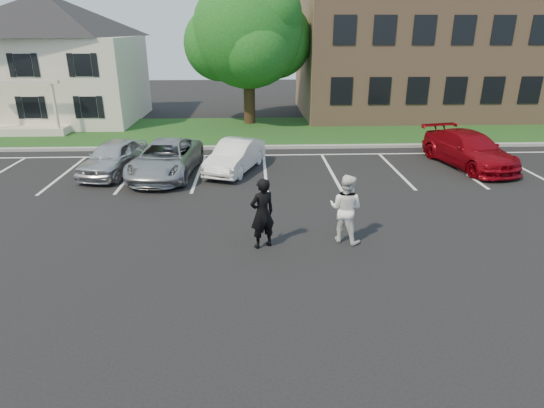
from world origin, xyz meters
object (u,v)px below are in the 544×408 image
object	(u,v)px
man_black_suit	(262,213)
car_silver_west	(114,157)
house	(53,60)
man_white_shirt	(346,209)
car_red_compact	(469,150)
tree	(250,34)
car_silver_minivan	(166,159)
office_building	(462,52)
car_white_sedan	(235,156)

from	to	relation	value
man_black_suit	car_silver_west	distance (m)	9.34
house	man_white_shirt	xyz separation A→B (m)	(15.07, -18.74, -2.84)
man_black_suit	car_silver_west	xyz separation A→B (m)	(-6.02, 7.14, -0.31)
house	man_black_suit	xyz separation A→B (m)	(12.73, -19.02, -2.83)
house	car_red_compact	distance (m)	24.94
house	man_white_shirt	distance (m)	24.22
tree	car_silver_minivan	size ratio (longest dim) A/B	1.76
man_white_shirt	car_red_compact	xyz separation A→B (m)	(6.87, 7.29, -0.25)
tree	man_black_suit	world-z (taller)	tree
office_building	man_white_shirt	size ratio (longest dim) A/B	11.33
car_red_compact	tree	bearing A→B (deg)	121.86
man_black_suit	car_silver_minivan	size ratio (longest dim) A/B	0.40
tree	car_silver_minivan	bearing A→B (deg)	-108.02
tree	car_white_sedan	xyz separation A→B (m)	(-0.65, -10.22, -4.70)
office_building	car_white_sedan	bearing A→B (deg)	-137.91
car_silver_west	car_red_compact	bearing A→B (deg)	13.79
car_silver_west	man_black_suit	bearing A→B (deg)	-37.68
tree	man_white_shirt	bearing A→B (deg)	-81.15
car_silver_west	car_silver_minivan	distance (m)	2.23
house	car_red_compact	size ratio (longest dim) A/B	2.02
office_building	car_silver_west	distance (m)	24.84
office_building	car_silver_west	size ratio (longest dim) A/B	5.53
office_building	car_silver_minivan	bearing A→B (deg)	-141.77
tree	car_silver_minivan	distance (m)	12.17
man_white_shirt	car_red_compact	size ratio (longest dim) A/B	0.39
car_white_sedan	man_black_suit	bearing A→B (deg)	-62.42
man_black_suit	man_white_shirt	size ratio (longest dim) A/B	1.01
house	man_black_suit	distance (m)	23.06
car_white_sedan	tree	bearing A→B (deg)	106.22
man_black_suit	car_red_compact	size ratio (longest dim) A/B	0.39
man_white_shirt	car_white_sedan	distance (m)	7.74
house	man_black_suit	bearing A→B (deg)	-56.20
car_white_sedan	office_building	bearing A→B (deg)	61.93
tree	car_white_sedan	distance (m)	11.27
car_silver_west	car_white_sedan	xyz separation A→B (m)	(5.03, 0.12, -0.04)
man_white_shirt	car_silver_minivan	xyz separation A→B (m)	(-6.16, 6.51, -0.29)
tree	car_white_sedan	bearing A→B (deg)	-93.61
office_building	car_white_sedan	distance (m)	20.85
house	office_building	world-z (taller)	office_building
house	car_white_sedan	distance (m)	16.92
tree	car_silver_west	bearing A→B (deg)	-118.76
man_white_shirt	car_white_sedan	world-z (taller)	man_white_shirt
man_white_shirt	car_silver_minivan	bearing A→B (deg)	-15.29
tree	car_silver_minivan	xyz separation A→B (m)	(-3.48, -10.70, -4.65)
house	car_silver_minivan	bearing A→B (deg)	-53.92
car_silver_minivan	car_silver_west	bearing A→B (deg)	176.33
tree	house	bearing A→B (deg)	172.94
car_silver_west	car_red_compact	size ratio (longest dim) A/B	0.80
car_silver_minivan	car_red_compact	world-z (taller)	car_red_compact
house	man_black_suit	size ratio (longest dim) A/B	5.17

